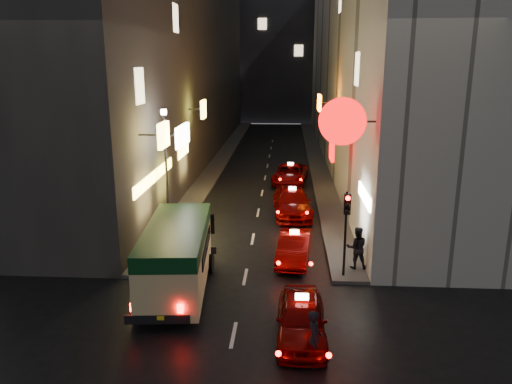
% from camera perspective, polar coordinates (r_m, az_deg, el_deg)
% --- Properties ---
extents(building_left, '(7.70, 52.00, 18.00)m').
position_cam_1_polar(building_left, '(45.36, -8.96, 15.09)').
color(building_left, '#3A3735').
rests_on(building_left, ground).
extents(building_right, '(8.18, 52.00, 18.00)m').
position_cam_1_polar(building_right, '(44.78, 12.20, 14.95)').
color(building_right, '#B5B0A6').
rests_on(building_right, ground).
extents(building_far, '(30.00, 10.00, 22.00)m').
position_cam_1_polar(building_far, '(76.38, 2.49, 16.52)').
color(building_far, '#2E2D32').
rests_on(building_far, ground).
extents(sidewalk_left, '(1.50, 52.00, 0.15)m').
position_cam_1_polar(sidewalk_left, '(45.51, -3.89, 3.93)').
color(sidewalk_left, '#494644').
rests_on(sidewalk_left, ground).
extents(sidewalk_right, '(1.50, 52.00, 0.15)m').
position_cam_1_polar(sidewalk_right, '(45.21, 6.88, 3.78)').
color(sidewalk_right, '#494644').
rests_on(sidewalk_right, ground).
extents(minibus, '(2.68, 6.35, 2.66)m').
position_cam_1_polar(minibus, '(19.04, -9.06, -6.67)').
color(minibus, '#D8C787').
rests_on(minibus, ground).
extents(taxi_near, '(2.03, 4.89, 1.72)m').
position_cam_1_polar(taxi_near, '(16.31, 5.21, -13.86)').
color(taxi_near, '#700200').
rests_on(taxi_near, ground).
extents(taxi_second, '(2.32, 4.76, 1.63)m').
position_cam_1_polar(taxi_second, '(22.09, 4.37, -6.09)').
color(taxi_second, '#700200').
rests_on(taxi_second, ground).
extents(taxi_third, '(2.58, 5.55, 1.89)m').
position_cam_1_polar(taxi_third, '(28.61, 4.15, -0.95)').
color(taxi_third, '#700200').
rests_on(taxi_third, ground).
extents(taxi_far, '(2.63, 5.20, 1.76)m').
position_cam_1_polar(taxi_far, '(36.05, 3.94, 2.23)').
color(taxi_far, '#700200').
rests_on(taxi_far, ground).
extents(pedestrian_crossing, '(0.43, 0.65, 1.94)m').
position_cam_1_polar(pedestrian_crossing, '(14.95, 6.70, -15.91)').
color(pedestrian_crossing, black).
rests_on(pedestrian_crossing, ground).
extents(pedestrian_sidewalk, '(0.78, 0.50, 2.04)m').
position_cam_1_polar(pedestrian_sidewalk, '(21.26, 11.47, -5.94)').
color(pedestrian_sidewalk, black).
rests_on(pedestrian_sidewalk, sidewalk_right).
extents(traffic_light, '(0.26, 0.43, 3.50)m').
position_cam_1_polar(traffic_light, '(19.84, 10.31, -2.76)').
color(traffic_light, black).
rests_on(traffic_light, sidewalk_right).
extents(lamp_post, '(0.28, 0.28, 6.22)m').
position_cam_1_polar(lamp_post, '(24.52, -10.24, 3.09)').
color(lamp_post, black).
rests_on(lamp_post, sidewalk_left).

